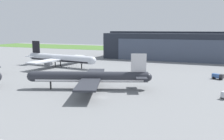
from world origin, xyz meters
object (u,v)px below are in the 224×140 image
object	(u,v)px
airliner_near_right	(90,77)
airliner_far_left	(60,58)
maintenance_hangar	(176,46)
stair_truck	(218,76)

from	to	relation	value
airliner_near_right	airliner_far_left	distance (m)	54.39
maintenance_hangar	stair_truck	bearing A→B (deg)	-68.24
maintenance_hangar	airliner_far_left	distance (m)	78.34
airliner_near_right	airliner_far_left	xyz separation A→B (m)	(-37.64, 39.26, 0.29)
maintenance_hangar	airliner_near_right	xyz separation A→B (m)	(-15.46, -96.70, -4.60)
airliner_far_left	airliner_near_right	bearing A→B (deg)	-46.21
maintenance_hangar	stair_truck	xyz separation A→B (m)	(25.08, -62.82, -7.45)
maintenance_hangar	stair_truck	world-z (taller)	maintenance_hangar
airliner_near_right	airliner_far_left	world-z (taller)	airliner_far_left
stair_truck	airliner_near_right	bearing A→B (deg)	-140.11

